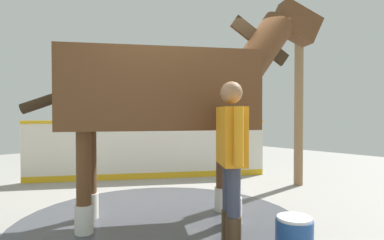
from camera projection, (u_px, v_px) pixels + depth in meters
name	position (u px, v px, depth m)	size (l,w,h in m)	color
ground_plane	(164.00, 213.00, 4.21)	(16.00, 16.00, 0.02)	gray
wet_patch	(160.00, 221.00, 3.86)	(3.46, 3.46, 0.00)	#42444C
barrier_wall	(150.00, 151.00, 6.34)	(4.05, 2.64, 1.17)	silver
roof_post_near	(299.00, 103.00, 5.76)	(0.16, 0.16, 2.97)	olive
horse	(171.00, 93.00, 3.85)	(3.18, 2.23, 2.75)	brown
handler	(231.00, 152.00, 3.13)	(0.46, 0.54, 1.62)	#47331E
wash_bucket	(294.00, 235.00, 2.99)	(0.35, 0.35, 0.34)	#1E478C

